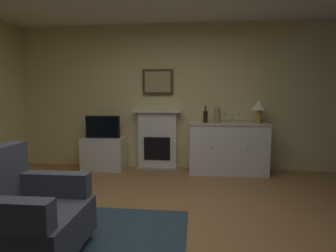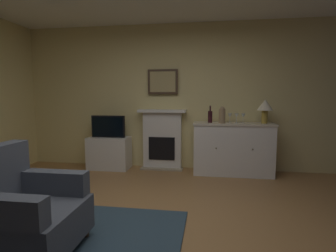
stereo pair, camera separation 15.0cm
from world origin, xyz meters
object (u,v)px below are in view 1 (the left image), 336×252
table_lamp (259,107)px  wine_glass_right (238,116)px  fireplace_unit (158,139)px  wine_glass_left (225,116)px  wine_bottle (205,116)px  armchair (24,214)px  vase_decorative (217,115)px  sideboard_cabinet (228,148)px  framed_picture (158,82)px  tv_set (103,127)px  wine_glass_center (232,116)px  tv_cabinet (104,153)px

table_lamp → wine_glass_right: (-0.35, -0.01, -0.16)m
fireplace_unit → wine_glass_left: bearing=-9.1°
table_lamp → wine_bottle: size_ratio=1.38×
fireplace_unit → armchair: 2.94m
vase_decorative → sideboard_cabinet: bearing=14.2°
framed_picture → armchair: (-0.69, -2.90, -1.22)m
framed_picture → wine_bottle: 1.08m
fireplace_unit → tv_set: fireplace_unit is taller
wine_bottle → wine_glass_right: (0.55, -0.00, 0.01)m
sideboard_cabinet → vase_decorative: vase_decorative is taller
table_lamp → wine_glass_right: table_lamp is taller
wine_glass_left → tv_set: wine_glass_left is taller
wine_glass_center → armchair: bearing=-127.1°
wine_bottle → vase_decorative: size_ratio=1.03×
fireplace_unit → vase_decorative: size_ratio=3.91×
framed_picture → table_lamp: 1.83m
table_lamp → armchair: (-2.45, -2.67, -0.79)m
table_lamp → fireplace_unit: bearing=174.3°
fireplace_unit → wine_bottle: bearing=-11.8°
fireplace_unit → wine_glass_left: (1.19, -0.19, 0.46)m
sideboard_cabinet → wine_glass_center: bearing=-35.2°
sideboard_cabinet → wine_bottle: (-0.40, -0.00, 0.55)m
table_lamp → wine_glass_left: size_ratio=2.42×
wine_glass_left → framed_picture: bearing=168.8°
fireplace_unit → wine_bottle: size_ratio=3.79×
vase_decorative → tv_set: vase_decorative is taller
wine_glass_right → tv_cabinet: wine_glass_right is taller
table_lamp → wine_bottle: table_lamp is taller
framed_picture → wine_glass_center: 1.45m
wine_glass_left → tv_cabinet: size_ratio=0.22×
fireplace_unit → sideboard_cabinet: (1.26, -0.18, -0.10)m
wine_glass_left → wine_glass_right: same height
framed_picture → wine_glass_right: size_ratio=3.33×
tv_set → armchair: 2.71m
framed_picture → vase_decorative: size_ratio=1.96×
wine_bottle → tv_cabinet: 1.97m
sideboard_cabinet → wine_glass_left: size_ratio=8.17×
table_lamp → vase_decorative: bearing=-175.9°
table_lamp → wine_glass_left: table_lamp is taller
tv_cabinet → armchair: size_ratio=0.82×
wine_glass_center → wine_bottle: bearing=176.4°
wine_bottle → wine_glass_left: bearing=-1.9°
framed_picture → table_lamp: framed_picture is taller
vase_decorative → armchair: bearing=-123.8°
wine_glass_center → tv_cabinet: size_ratio=0.22×
sideboard_cabinet → wine_glass_left: (-0.07, -0.01, 0.56)m
fireplace_unit → vase_decorative: 1.19m
table_lamp → wine_glass_right: size_ratio=2.42×
framed_picture → wine_glass_center: bearing=-11.0°
wine_glass_left → armchair: size_ratio=0.18×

